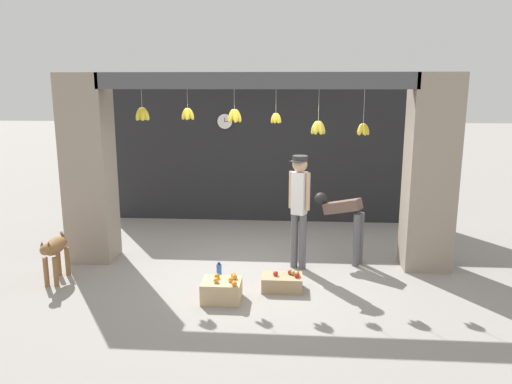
{
  "coord_description": "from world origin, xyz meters",
  "views": [
    {
      "loc": [
        0.55,
        -7.23,
        2.79
      ],
      "look_at": [
        0.0,
        0.42,
        1.12
      ],
      "focal_mm": 35.0,
      "sensor_mm": 36.0,
      "label": 1
    }
  ],
  "objects_px": {
    "dog": "(55,250)",
    "shopkeeper": "(299,202)",
    "worker_stooping": "(345,218)",
    "wall_clock": "(225,121)",
    "fruit_crate_apples": "(283,282)",
    "water_bottle": "(219,272)",
    "fruit_crate_oranges": "(222,290)"
  },
  "relations": [
    {
      "from": "fruit_crate_oranges",
      "to": "water_bottle",
      "type": "relative_size",
      "value": 1.93
    },
    {
      "from": "worker_stooping",
      "to": "fruit_crate_oranges",
      "type": "relative_size",
      "value": 2.11
    },
    {
      "from": "worker_stooping",
      "to": "water_bottle",
      "type": "distance_m",
      "value": 2.17
    },
    {
      "from": "wall_clock",
      "to": "water_bottle",
      "type": "bearing_deg",
      "value": -84.33
    },
    {
      "from": "dog",
      "to": "fruit_crate_apples",
      "type": "bearing_deg",
      "value": 85.6
    },
    {
      "from": "dog",
      "to": "worker_stooping",
      "type": "height_order",
      "value": "worker_stooping"
    },
    {
      "from": "dog",
      "to": "shopkeeper",
      "type": "bearing_deg",
      "value": 99.42
    },
    {
      "from": "dog",
      "to": "shopkeeper",
      "type": "distance_m",
      "value": 3.61
    },
    {
      "from": "fruit_crate_apples",
      "to": "fruit_crate_oranges",
      "type": "bearing_deg",
      "value": -152.38
    },
    {
      "from": "worker_stooping",
      "to": "wall_clock",
      "type": "relative_size",
      "value": 3.43
    },
    {
      "from": "shopkeeper",
      "to": "worker_stooping",
      "type": "xyz_separation_m",
      "value": [
        0.73,
        0.33,
        -0.33
      ]
    },
    {
      "from": "fruit_crate_apples",
      "to": "wall_clock",
      "type": "xyz_separation_m",
      "value": [
        -1.25,
        3.52,
        1.94
      ]
    },
    {
      "from": "water_bottle",
      "to": "wall_clock",
      "type": "distance_m",
      "value": 3.79
    },
    {
      "from": "fruit_crate_apples",
      "to": "water_bottle",
      "type": "bearing_deg",
      "value": 163.33
    },
    {
      "from": "worker_stooping",
      "to": "wall_clock",
      "type": "xyz_separation_m",
      "value": [
        -2.2,
        2.34,
        1.33
      ]
    },
    {
      "from": "dog",
      "to": "shopkeeper",
      "type": "relative_size",
      "value": 0.47
    },
    {
      "from": "dog",
      "to": "fruit_crate_oranges",
      "type": "distance_m",
      "value": 2.53
    },
    {
      "from": "fruit_crate_oranges",
      "to": "fruit_crate_apples",
      "type": "bearing_deg",
      "value": 27.62
    },
    {
      "from": "worker_stooping",
      "to": "fruit_crate_apples",
      "type": "relative_size",
      "value": 1.95
    },
    {
      "from": "water_bottle",
      "to": "fruit_crate_oranges",
      "type": "bearing_deg",
      "value": -78.82
    },
    {
      "from": "fruit_crate_oranges",
      "to": "fruit_crate_apples",
      "type": "distance_m",
      "value": 0.89
    },
    {
      "from": "wall_clock",
      "to": "fruit_crate_oranges",
      "type": "bearing_deg",
      "value": -83.36
    },
    {
      "from": "dog",
      "to": "wall_clock",
      "type": "bearing_deg",
      "value": 146.6
    },
    {
      "from": "water_bottle",
      "to": "dog",
      "type": "bearing_deg",
      "value": -174.69
    },
    {
      "from": "shopkeeper",
      "to": "fruit_crate_apples",
      "type": "bearing_deg",
      "value": 100.89
    },
    {
      "from": "shopkeeper",
      "to": "fruit_crate_apples",
      "type": "distance_m",
      "value": 1.29
    },
    {
      "from": "dog",
      "to": "fruit_crate_apples",
      "type": "relative_size",
      "value": 1.47
    },
    {
      "from": "shopkeeper",
      "to": "wall_clock",
      "type": "height_order",
      "value": "wall_clock"
    },
    {
      "from": "dog",
      "to": "water_bottle",
      "type": "distance_m",
      "value": 2.36
    },
    {
      "from": "worker_stooping",
      "to": "fruit_crate_apples",
      "type": "distance_m",
      "value": 1.64
    },
    {
      "from": "dog",
      "to": "fruit_crate_oranges",
      "type": "xyz_separation_m",
      "value": [
        2.46,
        -0.47,
        -0.33
      ]
    },
    {
      "from": "dog",
      "to": "fruit_crate_apples",
      "type": "height_order",
      "value": "dog"
    }
  ]
}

